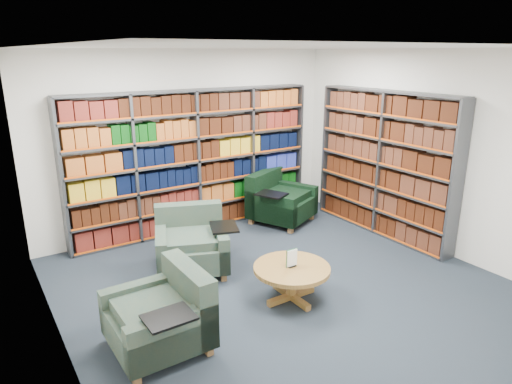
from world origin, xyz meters
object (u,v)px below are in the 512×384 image
chair_teal_left (191,244)px  coffee_table (292,273)px  chair_green_right (277,202)px  chair_teal_front (166,317)px

chair_teal_left → coffee_table: chair_teal_left is taller
chair_green_right → coffee_table: size_ratio=1.39×
chair_teal_left → chair_green_right: (1.98, 0.82, 0.01)m
chair_teal_left → chair_teal_front: bearing=-123.4°
chair_teal_front → coffee_table: bearing=1.4°
chair_green_right → coffee_table: 2.58m
chair_teal_left → chair_teal_front: size_ratio=1.17×
chair_teal_front → chair_teal_left: bearing=56.6°
chair_green_right → coffee_table: (-1.37, -2.19, -0.00)m
chair_teal_left → coffee_table: size_ratio=1.36×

